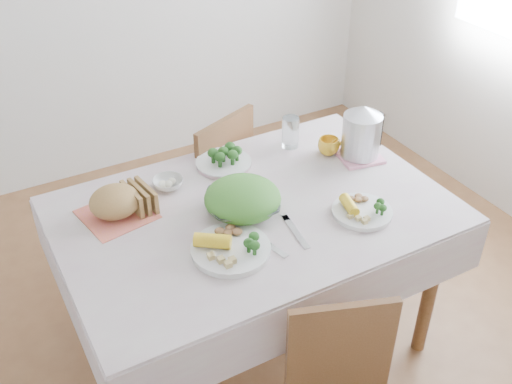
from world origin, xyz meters
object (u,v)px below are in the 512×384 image
yellow_mug (329,146)px  chair_far (200,182)px  dining_table (254,281)px  salad_bowl (243,205)px  electric_kettle (361,133)px  dinner_plate_left (231,250)px  dinner_plate_right (362,212)px

yellow_mug → chair_far: bearing=131.4°
dining_table → salad_bowl: (-0.05, -0.00, 0.42)m
salad_bowl → electric_kettle: (0.64, 0.11, 0.09)m
dining_table → electric_kettle: (0.59, 0.11, 0.51)m
salad_bowl → dining_table: bearing=1.7°
dining_table → dinner_plate_left: (-0.20, -0.19, 0.40)m
electric_kettle → dining_table: bearing=168.7°
dining_table → yellow_mug: bearing=22.4°
dining_table → dinner_plate_right: size_ratio=5.98×
yellow_mug → dining_table: bearing=-157.6°
chair_far → dinner_plate_left: bearing=50.9°
dining_table → dinner_plate_right: (0.35, -0.23, 0.40)m
dinner_plate_right → electric_kettle: size_ratio=1.00×
dinner_plate_right → electric_kettle: bearing=54.5°
dining_table → yellow_mug: (0.49, 0.20, 0.42)m
salad_bowl → dinner_plate_left: size_ratio=0.97×
yellow_mug → electric_kettle: size_ratio=0.41×
yellow_mug → salad_bowl: bearing=-159.4°
salad_bowl → dinner_plate_left: salad_bowl is taller
dinner_plate_left → dinner_plate_right: 0.55m
chair_far → salad_bowl: size_ratio=3.18×
yellow_mug → dinner_plate_right: bearing=-108.3°
yellow_mug → electric_kettle: electric_kettle is taller
yellow_mug → electric_kettle: 0.16m
dining_table → dinner_plate_left: 0.48m
dinner_plate_left → dinner_plate_right: dinner_plate_left is taller
dining_table → electric_kettle: bearing=10.5°
dining_table → chair_far: chair_far is taller
chair_far → yellow_mug: size_ratio=9.23×
salad_bowl → yellow_mug: 0.58m
dinner_plate_left → dinner_plate_right: bearing=-4.5°
chair_far → dinner_plate_left: 0.96m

